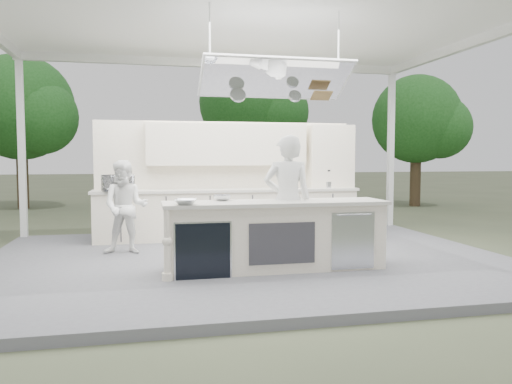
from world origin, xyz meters
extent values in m
plane|color=#4C5238|center=(0.00, 0.00, 0.00)|extent=(90.00, 90.00, 0.00)
cube|color=slate|center=(0.00, 0.00, 0.06)|extent=(8.00, 6.00, 0.12)
cube|color=white|center=(3.90, 2.90, 1.85)|extent=(0.12, 0.12, 3.70)
cube|color=white|center=(-3.90, 2.90, 1.85)|extent=(0.12, 0.12, 3.70)
cube|color=white|center=(0.00, 0.00, 3.78)|extent=(8.20, 6.20, 0.16)
cube|color=white|center=(0.00, 2.90, 3.62)|extent=(8.00, 0.12, 0.16)
cube|color=white|center=(3.90, 0.00, 3.62)|extent=(0.12, 6.00, 0.16)
cube|color=white|center=(0.20, -0.90, 2.75)|extent=(2.00, 0.71, 0.43)
cube|color=white|center=(0.20, -0.90, 2.75)|extent=(2.06, 0.76, 0.46)
cylinder|color=white|center=(-0.70, -0.90, 3.23)|extent=(0.02, 0.02, 0.95)
cylinder|color=white|center=(1.10, -0.90, 3.23)|extent=(0.02, 0.02, 0.95)
cylinder|color=silver|center=(-0.30, -0.75, 2.53)|extent=(0.22, 0.14, 0.21)
cylinder|color=silver|center=(0.50, -0.80, 2.53)|extent=(0.18, 0.12, 0.18)
cube|color=olive|center=(0.90, -0.78, 2.55)|extent=(0.28, 0.18, 0.12)
cube|color=white|center=(0.20, -0.90, 0.57)|extent=(3.00, 0.70, 0.90)
cube|color=beige|center=(0.20, -0.90, 1.04)|extent=(3.10, 0.78, 0.05)
cylinder|color=white|center=(-1.30, -1.25, 0.58)|extent=(0.11, 0.11, 0.92)
cube|color=black|center=(-0.85, -1.25, 0.48)|extent=(0.70, 0.04, 0.72)
cube|color=silver|center=(-0.85, -1.26, 0.48)|extent=(0.74, 0.03, 0.72)
cube|color=#313035|center=(0.20, -1.26, 0.54)|extent=(0.90, 0.02, 0.55)
cube|color=silver|center=(1.20, -1.26, 0.54)|extent=(0.62, 0.02, 0.78)
cube|color=white|center=(0.00, 1.90, 0.57)|extent=(5.00, 0.65, 0.90)
cube|color=beige|center=(0.00, 1.90, 1.04)|extent=(5.08, 0.72, 0.05)
cube|color=white|center=(0.00, 2.20, 1.25)|extent=(5.00, 0.10, 2.25)
cube|color=white|center=(0.00, 2.07, 1.92)|extent=(3.10, 0.38, 0.80)
cube|color=white|center=(2.10, 2.02, 1.67)|extent=(0.90, 0.45, 1.30)
cube|color=olive|center=(2.10, 2.02, 1.67)|extent=(0.84, 0.40, 0.03)
cylinder|color=silver|center=(2.00, 1.88, 1.13)|extent=(0.20, 0.20, 0.12)
cylinder|color=black|center=(2.00, 1.88, 1.29)|extent=(0.17, 0.17, 0.20)
cylinder|color=black|center=(2.35, 1.88, 1.12)|extent=(0.16, 0.16, 0.10)
cone|color=black|center=(2.35, 1.88, 1.29)|extent=(0.14, 0.14, 0.24)
cylinder|color=#433321|center=(-5.50, 10.00, 1.05)|extent=(0.36, 0.36, 2.10)
sphere|color=#296726|center=(-5.50, 10.00, 3.29)|extent=(3.40, 3.40, 3.40)
sphere|color=#296726|center=(-4.82, 9.49, 2.95)|extent=(2.38, 2.38, 2.38)
cylinder|color=#433321|center=(2.50, 12.00, 1.22)|extent=(0.36, 0.36, 2.45)
sphere|color=#296726|center=(2.50, 12.00, 3.85)|extent=(4.00, 4.00, 4.00)
sphere|color=#296726|center=(3.30, 11.40, 3.45)|extent=(2.80, 2.80, 2.80)
cylinder|color=#433321|center=(7.50, 8.00, 0.96)|extent=(0.36, 0.36, 1.92)
sphere|color=#296726|center=(7.50, 8.00, 2.97)|extent=(3.00, 3.00, 3.00)
sphere|color=#296726|center=(8.10, 7.55, 2.67)|extent=(2.10, 2.10, 2.10)
imported|color=white|center=(0.43, -0.70, 1.06)|extent=(0.75, 0.55, 1.87)
imported|color=white|center=(-1.88, 0.71, 0.88)|extent=(0.82, 0.69, 1.51)
imported|color=#B8BABF|center=(-2.05, 1.70, 1.22)|extent=(0.60, 0.48, 0.29)
imported|color=silver|center=(-1.06, -1.15, 1.11)|extent=(0.37, 0.37, 0.07)
imported|color=silver|center=(-0.51, -0.65, 1.11)|extent=(0.33, 0.33, 0.08)
camera|label=1|loc=(-1.54, -7.55, 1.68)|focal=35.00mm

